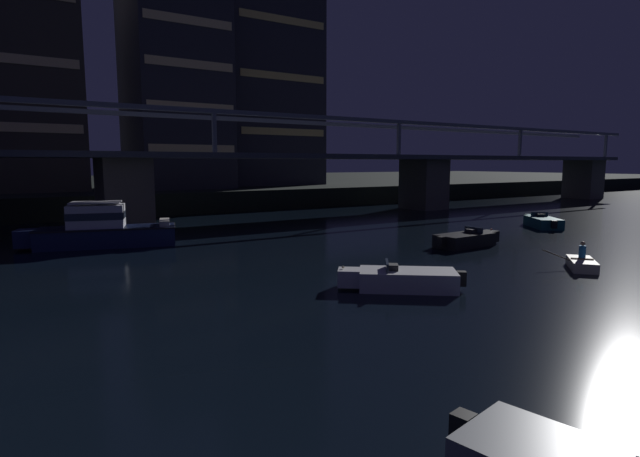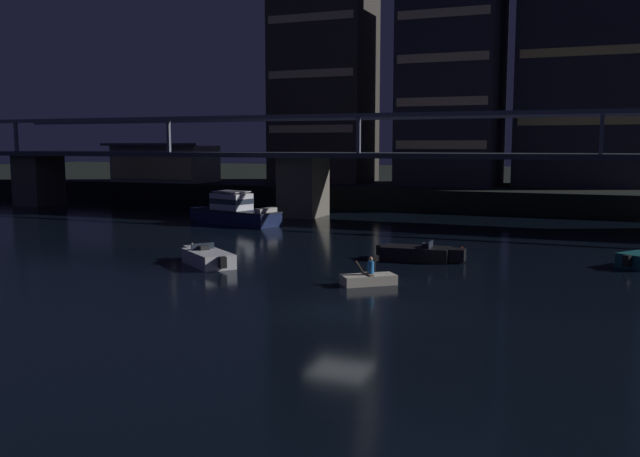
% 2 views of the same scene
% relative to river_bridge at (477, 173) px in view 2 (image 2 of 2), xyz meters
% --- Properties ---
extents(ground_plane, '(400.00, 400.00, 0.00)m').
position_rel_river_bridge_xyz_m(ground_plane, '(0.00, -33.43, -4.35)').
color(ground_plane, black).
extents(far_riverbank, '(240.00, 80.00, 2.20)m').
position_rel_river_bridge_xyz_m(far_riverbank, '(0.00, 48.01, -3.25)').
color(far_riverbank, black).
rests_on(far_riverbank, ground).
extents(river_bridge, '(102.50, 6.40, 9.38)m').
position_rel_river_bridge_xyz_m(river_bridge, '(0.00, 0.00, 0.00)').
color(river_bridge, '#605B51').
rests_on(river_bridge, ground).
extents(tower_west_low, '(11.52, 8.88, 32.38)m').
position_rel_river_bridge_xyz_m(tower_west_low, '(-21.89, 19.85, 13.88)').
color(tower_west_low, '#38332D').
rests_on(tower_west_low, far_riverbank).
extents(tower_west_tall, '(10.48, 11.71, 23.15)m').
position_rel_river_bridge_xyz_m(tower_west_tall, '(-5.98, 18.92, 9.27)').
color(tower_west_tall, '#282833').
rests_on(tower_west_tall, far_riverbank).
extents(tower_central, '(13.13, 8.67, 35.46)m').
position_rel_river_bridge_xyz_m(tower_central, '(7.47, 21.12, 15.42)').
color(tower_central, '#282833').
rests_on(tower_central, far_riverbank).
extents(waterfront_pavilion, '(12.40, 7.40, 4.70)m').
position_rel_river_bridge_xyz_m(waterfront_pavilion, '(-39.71, 11.91, 0.09)').
color(waterfront_pavilion, '#B2AD9E').
rests_on(waterfront_pavilion, far_riverbank).
extents(cabin_cruiser_near_left, '(9.35, 4.80, 2.79)m').
position_rel_river_bridge_xyz_m(cabin_cruiser_near_left, '(-19.10, -7.96, -3.30)').
color(cabin_cruiser_near_left, '#19234C').
rests_on(cabin_cruiser_near_left, ground).
extents(speedboat_near_center, '(5.22, 1.98, 1.16)m').
position_rel_river_bridge_xyz_m(speedboat_near_center, '(0.03, -20.24, -3.94)').
color(speedboat_near_center, black).
rests_on(speedboat_near_center, ground).
extents(speedboat_mid_left, '(4.64, 4.07, 1.16)m').
position_rel_river_bridge_xyz_m(speedboat_mid_left, '(-10.68, -26.18, -3.94)').
color(speedboat_mid_left, silver).
rests_on(speedboat_mid_left, ground).
extents(dinghy_with_paddler, '(2.72, 2.67, 1.36)m').
position_rel_river_bridge_xyz_m(dinghy_with_paddler, '(-0.57, -27.95, -4.08)').
color(dinghy_with_paddler, beige).
rests_on(dinghy_with_paddler, ground).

